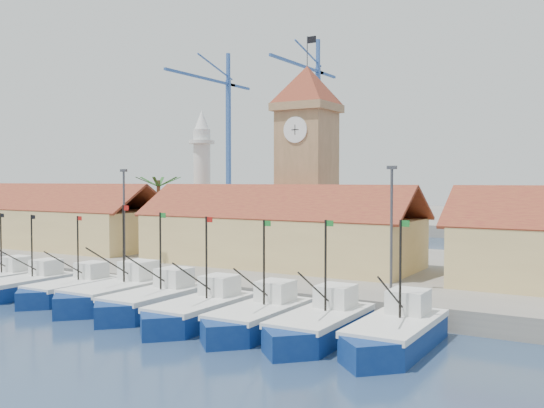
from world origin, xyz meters
The scene contains 19 objects.
ground centered at (0.00, 0.00, 0.00)m, with size 400.00×400.00×0.00m, color #1B2E49.
quay centered at (0.00, 24.00, 0.75)m, with size 140.00×32.00×1.50m, color gray.
terminal centered at (0.00, 110.00, 1.00)m, with size 240.00×80.00×2.00m, color gray.
boat_2 centered at (-14.04, 2.54, 0.72)m, with size 3.38×9.27×7.01m.
boat_3 centered at (-9.37, 3.26, 0.72)m, with size 3.38×9.27×7.01m.
boat_4 centered at (-4.55, 3.31, 0.83)m, with size 3.88×10.62×8.03m.
boat_5 centered at (-0.36, 2.74, 0.78)m, with size 3.66×10.03×7.59m.
boat_6 centered at (4.41, 1.87, 0.77)m, with size 3.61×9.88×7.48m.
boat_7 centered at (8.72, 2.18, 0.76)m, with size 3.55×9.72×7.36m.
boat_8 centered at (12.96, 2.33, 0.78)m, with size 3.63×9.93×7.52m.
boat_9 centered at (17.49, 2.67, 0.79)m, with size 3.69×10.12×7.66m.
hall_left centered at (-32.00, 20.00, 3.99)m, with size 31.20×10.13×7.61m.
hall_center centered at (0.00, 20.00, 3.99)m, with size 27.04×10.13×7.61m.
clock_tower centered at (0.00, 26.00, 11.96)m, with size 5.80×5.80×22.70m.
minaret centered at (-15.00, 28.00, 9.73)m, with size 3.00×3.00×16.30m.
palm_tree centered at (-20.00, 26.00, 6.25)m, with size 5.60×5.03×8.39m.
lamp_posts centered at (0.50, 12.00, 6.48)m, with size 80.70×0.25×9.03m.
crane_blue_far centered at (-62.24, 100.16, 24.79)m, with size 1.00×35.24×40.69m.
crane_blue_near centered at (-39.07, 106.47, 25.82)m, with size 1.00×33.65×42.78m.
Camera 1 is at (28.57, -29.63, 9.48)m, focal length 40.00 mm.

